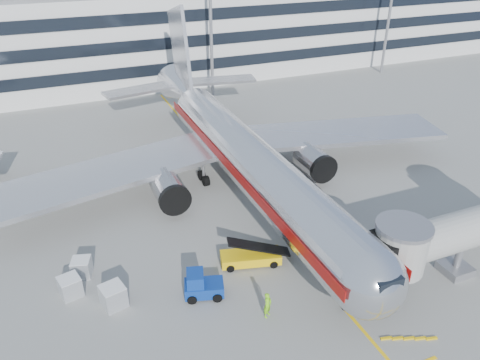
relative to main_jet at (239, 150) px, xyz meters
name	(u,v)px	position (x,y,z in m)	size (l,w,h in m)	color
ground	(292,247)	(0.00, -11.72, -4.23)	(180.00, 180.00, 0.00)	gray
lead_in_line	(246,194)	(0.00, -1.72, -4.23)	(0.25, 70.00, 0.01)	yellow
main_jet	(239,150)	(0.00, 0.00, 0.00)	(50.95, 48.70, 16.06)	silver
terminal	(139,32)	(0.00, 46.23, 3.57)	(150.00, 24.25, 15.60)	silver
belt_loader	(251,257)	(-4.18, -12.31, -3.54)	(5.27, 2.96, 2.46)	yellow
baggage_tug	(201,285)	(-9.11, -14.34, -3.28)	(3.26, 2.54, 2.18)	navy
cargo_container_left	(70,287)	(-18.14, -10.45, -3.44)	(1.80, 1.80, 1.58)	silver
cargo_container_right	(82,267)	(-17.09, -8.43, -3.47)	(1.78, 1.78, 1.51)	silver
cargo_container_front	(113,296)	(-15.35, -12.83, -3.37)	(1.95, 1.95, 1.72)	silver
ramp_worker	(268,305)	(-5.48, -18.17, -3.21)	(0.75, 0.49, 2.04)	#76D516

